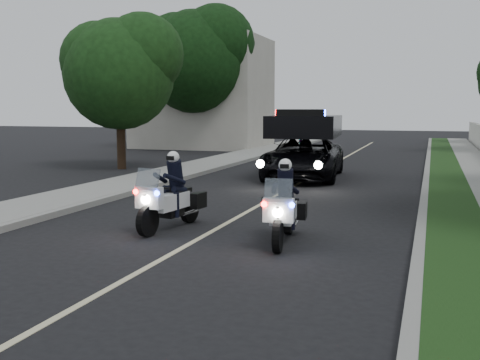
{
  "coord_description": "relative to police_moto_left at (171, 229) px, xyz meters",
  "views": [
    {
      "loc": [
        4.24,
        -8.87,
        2.52
      ],
      "look_at": [
        0.36,
        2.69,
        1.0
      ],
      "focal_mm": 42.85,
      "sensor_mm": 36.0,
      "label": 1
    }
  ],
  "objects": [
    {
      "name": "ground",
      "position": [
        0.92,
        -1.91,
        0.0
      ],
      "size": [
        120.0,
        120.0,
        0.0
      ],
      "primitive_type": "plane",
      "color": "black",
      "rests_on": "ground"
    },
    {
      "name": "curb_right",
      "position": [
        5.02,
        8.09,
        0.07
      ],
      "size": [
        0.2,
        60.0,
        0.15
      ],
      "primitive_type": "cube",
      "color": "gray",
      "rests_on": "ground"
    },
    {
      "name": "grass_verge",
      "position": [
        5.72,
        8.09,
        0.08
      ],
      "size": [
        1.2,
        60.0,
        0.16
      ],
      "primitive_type": "cube",
      "color": "#193814",
      "rests_on": "ground"
    },
    {
      "name": "curb_left",
      "position": [
        -3.18,
        8.09,
        0.07
      ],
      "size": [
        0.2,
        60.0,
        0.15
      ],
      "primitive_type": "cube",
      "color": "gray",
      "rests_on": "ground"
    },
    {
      "name": "sidewalk_left",
      "position": [
        -4.28,
        8.09,
        0.08
      ],
      "size": [
        2.0,
        60.0,
        0.16
      ],
      "primitive_type": "cube",
      "color": "gray",
      "rests_on": "ground"
    },
    {
      "name": "building_far",
      "position": [
        -9.08,
        24.09,
        3.5
      ],
      "size": [
        8.0,
        6.0,
        7.0
      ],
      "primitive_type": "cube",
      "color": "#A8A396",
      "rests_on": "ground"
    },
    {
      "name": "lane_marking",
      "position": [
        0.92,
        8.09,
        0.0
      ],
      "size": [
        0.12,
        50.0,
        0.01
      ],
      "primitive_type": "cube",
      "color": "#BFB78C",
      "rests_on": "ground"
    },
    {
      "name": "police_moto_left",
      "position": [
        0.0,
        0.0,
        0.0
      ],
      "size": [
        0.93,
        2.01,
        1.65
      ],
      "primitive_type": null,
      "rotation": [
        0.0,
        0.0,
        -0.13
      ],
      "color": "silver",
      "rests_on": "ground"
    },
    {
      "name": "police_moto_right",
      "position": [
        2.57,
        -0.43,
        0.0
      ],
      "size": [
        0.87,
        1.94,
        1.59
      ],
      "primitive_type": null,
      "rotation": [
        0.0,
        0.0,
        0.12
      ],
      "color": "white",
      "rests_on": "ground"
    },
    {
      "name": "police_suv",
      "position": [
        0.76,
        9.63,
        0.0
      ],
      "size": [
        2.99,
        5.7,
        2.68
      ],
      "primitive_type": "imported",
      "rotation": [
        0.0,
        0.0,
        0.08
      ],
      "color": "black",
      "rests_on": "ground"
    },
    {
      "name": "bicycle",
      "position": [
        -2.09,
        22.44,
        0.0
      ],
      "size": [
        0.86,
        1.86,
        0.94
      ],
      "primitive_type": "imported",
      "rotation": [
        0.0,
        0.0,
        -0.13
      ],
      "color": "black",
      "rests_on": "ground"
    },
    {
      "name": "cyclist",
      "position": [
        -2.09,
        22.44,
        0.0
      ],
      "size": [
        0.64,
        0.45,
        1.69
      ],
      "primitive_type": "imported",
      "rotation": [
        0.0,
        0.0,
        3.22
      ],
      "color": "black",
      "rests_on": "ground"
    },
    {
      "name": "tree_left_near",
      "position": [
        -7.19,
        10.36,
        0.0
      ],
      "size": [
        5.49,
        5.49,
        7.63
      ],
      "primitive_type": null,
      "rotation": [
        0.0,
        0.0,
        0.23
      ],
      "color": "#183F15",
      "rests_on": "ground"
    },
    {
      "name": "tree_left_far",
      "position": [
        -8.5,
        21.46,
        0.0
      ],
      "size": [
        8.18,
        8.18,
        10.3
      ],
      "primitive_type": null,
      "rotation": [
        0.0,
        0.0,
        -0.43
      ],
      "color": "black",
      "rests_on": "ground"
    }
  ]
}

